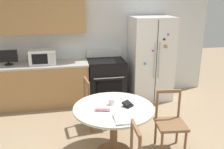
% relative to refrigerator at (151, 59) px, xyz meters
% --- Properties ---
extents(back_wall, '(5.20, 0.44, 2.60)m').
position_rel_refrigerator_xyz_m(back_wall, '(-1.47, 0.36, 0.53)').
color(back_wall, silver).
rests_on(back_wall, ground_plane).
extents(kitchen_counter, '(1.99, 0.64, 0.90)m').
position_rel_refrigerator_xyz_m(kitchen_counter, '(-2.38, 0.05, -0.45)').
color(kitchen_counter, '#AD7F4C').
rests_on(kitchen_counter, ground_plane).
extents(refrigerator, '(0.88, 0.72, 1.81)m').
position_rel_refrigerator_xyz_m(refrigerator, '(0.00, 0.00, 0.00)').
color(refrigerator, white).
rests_on(refrigerator, ground_plane).
extents(oven_range, '(0.77, 0.68, 1.08)m').
position_rel_refrigerator_xyz_m(oven_range, '(-0.99, 0.03, -0.44)').
color(oven_range, black).
rests_on(oven_range, ground_plane).
extents(microwave, '(0.52, 0.39, 0.29)m').
position_rel_refrigerator_xyz_m(microwave, '(-2.28, 0.05, 0.14)').
color(microwave, white).
rests_on(microwave, kitchen_counter).
extents(countertop_tv, '(0.38, 0.16, 0.30)m').
position_rel_refrigerator_xyz_m(countertop_tv, '(-2.96, 0.09, 0.16)').
color(countertop_tv, black).
rests_on(countertop_tv, kitchen_counter).
extents(dining_table, '(1.14, 1.14, 0.74)m').
position_rel_refrigerator_xyz_m(dining_table, '(-1.22, -1.93, -0.31)').
color(dining_table, beige).
rests_on(dining_table, ground_plane).
extents(dining_chair_far, '(0.47, 0.47, 0.90)m').
position_rel_refrigerator_xyz_m(dining_chair_far, '(-1.36, -1.10, -0.47)').
color(dining_chair_far, brown).
rests_on(dining_chair_far, ground_plane).
extents(dining_chair_right, '(0.46, 0.46, 0.90)m').
position_rel_refrigerator_xyz_m(dining_chair_right, '(-0.38, -1.99, -0.47)').
color(dining_chair_right, brown).
rests_on(dining_chair_right, ground_plane).
extents(candle_glass, '(0.09, 0.09, 0.08)m').
position_rel_refrigerator_xyz_m(candle_glass, '(-1.23, -1.83, -0.12)').
color(candle_glass, silver).
rests_on(candle_glass, dining_table).
extents(folded_napkin, '(0.21, 0.10, 0.05)m').
position_rel_refrigerator_xyz_m(folded_napkin, '(-1.39, -2.02, -0.13)').
color(folded_napkin, pink).
rests_on(folded_napkin, dining_table).
extents(wallet, '(0.17, 0.17, 0.07)m').
position_rel_refrigerator_xyz_m(wallet, '(-1.02, -1.94, -0.13)').
color(wallet, black).
rests_on(wallet, dining_table).
extents(mail_stack, '(0.27, 0.33, 0.02)m').
position_rel_refrigerator_xyz_m(mail_stack, '(-1.17, -2.31, -0.15)').
color(mail_stack, white).
rests_on(mail_stack, dining_table).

